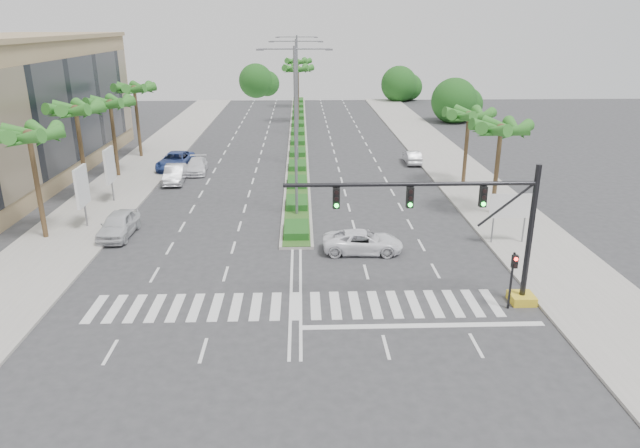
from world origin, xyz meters
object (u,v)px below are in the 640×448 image
at_px(car_parked_d, 197,166).
at_px(car_crossing, 363,242).
at_px(car_right, 412,157).
at_px(car_parked_a, 119,225).
at_px(car_parked_c, 175,161).
at_px(car_parked_b, 175,174).

bearing_deg(car_parked_d, car_crossing, -60.42).
relative_size(car_parked_d, car_right, 1.14).
distance_m(car_parked_a, car_crossing, 16.26).
bearing_deg(car_parked_d, car_parked_c, 142.62).
height_order(car_parked_a, car_crossing, car_parked_a).
xyz_separation_m(car_parked_c, car_parked_d, (2.28, -1.48, -0.15)).
height_order(car_parked_b, car_right, car_parked_b).
xyz_separation_m(car_parked_a, car_parked_d, (2.28, 16.90, -0.15)).
relative_size(car_parked_a, car_crossing, 0.97).
xyz_separation_m(car_parked_c, car_right, (23.35, 1.56, -0.16)).
bearing_deg(car_crossing, car_parked_c, 38.81).
bearing_deg(car_parked_b, car_parked_c, 97.67).
height_order(car_parked_c, car_parked_d, car_parked_c).
xyz_separation_m(car_parked_a, car_parked_b, (0.96, 13.48, -0.04)).
relative_size(car_parked_b, car_crossing, 0.95).
bearing_deg(car_parked_b, car_parked_d, 65.39).
bearing_deg(car_parked_a, car_parked_b, 87.14).
bearing_deg(car_parked_b, car_crossing, -51.78).
xyz_separation_m(car_parked_b, car_parked_d, (1.32, 3.42, -0.11)).
distance_m(car_parked_c, car_parked_d, 2.73).
distance_m(car_parked_a, car_parked_d, 17.05).
height_order(car_crossing, car_right, car_crossing).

